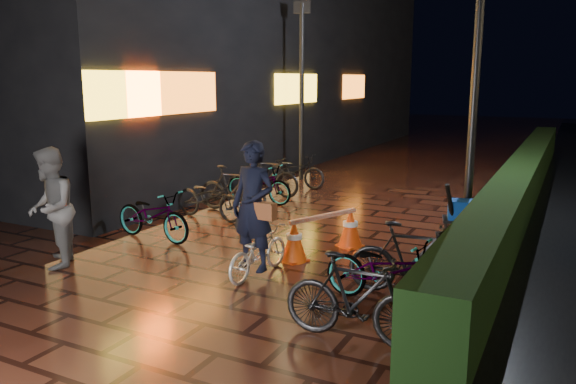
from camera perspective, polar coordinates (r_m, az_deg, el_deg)
The scene contains 11 objects.
ground at distance 8.56m, azimuth -5.03°, elevation -8.39°, with size 80.00×80.00×0.00m, color #381911.
hedge at distance 15.04m, azimuth 22.85°, elevation 1.35°, with size 0.70×20.00×1.00m, color black.
bystander_person at distance 9.39m, azimuth -22.98°, elevation -1.52°, with size 0.91×0.71×1.88m, color #5E5E61.
storefront_block at distance 22.99m, azimuth -10.31°, elevation 15.24°, with size 12.09×22.00×9.00m.
lamp_post_hedge at distance 10.68m, azimuth 18.57°, elevation 11.81°, with size 0.53×0.25×5.59m.
lamp_post_sf at distance 16.33m, azimuth 1.40°, elevation 10.96°, with size 0.48×0.21×5.03m.
cyclist at distance 8.25m, azimuth -3.33°, elevation -3.61°, with size 0.76×1.46×2.04m.
traffic_barrier at distance 9.47m, azimuth 3.62°, elevation -4.26°, with size 1.02×1.65×0.68m.
cart_assembly at distance 10.34m, azimuth 17.09°, elevation -1.96°, with size 0.72×0.76×1.15m.
parked_bikes_storefront at distance 12.83m, azimuth -4.77°, elevation 0.50°, with size 1.95×6.37×1.02m.
parked_bikes_hedge at distance 7.18m, azimuth 9.94°, elevation -8.31°, with size 1.98×2.26×1.02m.
Camera 1 is at (4.31, -6.81, 2.89)m, focal length 35.00 mm.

